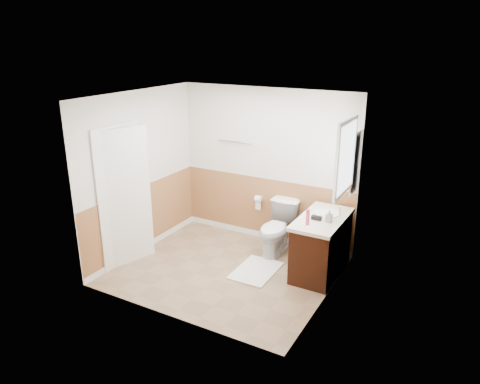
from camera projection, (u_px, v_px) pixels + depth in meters
The scene contains 32 objects.
floor at pixel (226, 270), 6.54m from camera, with size 3.00×3.00×0.00m, color #8C7051.
ceiling at pixel (224, 97), 5.72m from camera, with size 3.00×3.00×0.00m, color white.
wall_back at pixel (266, 166), 7.20m from camera, with size 3.00×3.00×0.00m, color silver.
wall_front at pixel (166, 222), 5.06m from camera, with size 3.00×3.00×0.00m, color silver.
wall_left at pixel (140, 174), 6.82m from camera, with size 3.00×3.00×0.00m, color silver.
wall_right at pixel (331, 209), 5.44m from camera, with size 3.00×3.00×0.00m, color silver.
wainscot_back at pixel (265, 210), 7.44m from camera, with size 3.00×3.00×0.00m, color #A46A41.
wainscot_front at pixel (170, 280), 5.31m from camera, with size 3.00×3.00×0.00m, color #A46A41.
wainscot_left at pixel (144, 219), 7.06m from camera, with size 2.60×2.60×0.00m, color #A46A41.
wainscot_right at pixel (326, 263), 5.69m from camera, with size 2.60×2.60×0.00m, color #A46A41.
toilet at pixel (277, 229), 6.96m from camera, with size 0.45×0.79×0.81m, color white.
bath_mat at pixel (256, 271), 6.51m from camera, with size 0.55×0.80×0.02m, color white.
vanity_cabinet at pixel (321, 247), 6.37m from camera, with size 0.55×1.10×0.80m, color black.
vanity_knob_left at pixel (299, 236), 6.37m from camera, with size 0.03×0.03×0.03m, color #BCBCC3.
vanity_knob_right at pixel (304, 230), 6.54m from camera, with size 0.03×0.03×0.03m, color white.
countertop at pixel (322, 219), 6.23m from camera, with size 0.60×1.15×0.05m, color white.
sink_basin at pixel (327, 213), 6.34m from camera, with size 0.36×0.36×0.02m, color white.
faucet at pixel (339, 212), 6.24m from camera, with size 0.02×0.02×0.14m, color silver.
lotion_bottle at pixel (308, 217), 5.94m from camera, with size 0.05×0.05×0.22m, color #D83859.
soap_dispenser at pixel (329, 216), 6.04m from camera, with size 0.08×0.08×0.17m, color gray.
hair_dryer_body at pixel (317, 218), 6.12m from camera, with size 0.07×0.07×0.14m, color black.
hair_dryer_handle at pixel (315, 219), 6.15m from camera, with size 0.03×0.03×0.07m, color black.
mirror_panel at pixel (356, 163), 6.26m from camera, with size 0.02×0.35×0.90m, color silver.
window_frame at pixel (346, 157), 5.78m from camera, with size 0.04×0.80×1.00m, color white.
window_glass at pixel (347, 158), 5.77m from camera, with size 0.01×0.70×0.90m, color white.
door at pixel (126, 198), 6.48m from camera, with size 0.05×0.80×2.04m, color white.
door_frame at pixel (122, 196), 6.51m from camera, with size 0.02×0.92×2.10m, color white.
door_knob at pixel (144, 196), 6.74m from camera, with size 0.06×0.06×0.06m, color silver.
towel_bar at pixel (235, 142), 7.30m from camera, with size 0.02×0.02×0.62m, color silver.
tp_holder_bar at pixel (258, 199), 7.37m from camera, with size 0.02×0.02×0.14m, color silver.
tp_roll at pixel (258, 199), 7.37m from camera, with size 0.11×0.11×0.10m, color white.
tp_sheet at pixel (258, 205), 7.41m from camera, with size 0.10×0.01×0.16m, color white.
Camera 1 is at (3.00, -4.97, 3.23)m, focal length 33.61 mm.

